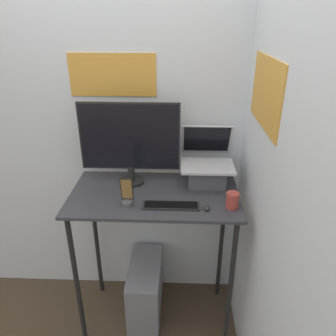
% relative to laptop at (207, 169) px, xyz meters
% --- Properties ---
extents(wall_back, '(6.00, 0.06, 2.60)m').
position_rel_laptop_xyz_m(wall_back, '(-0.34, 0.24, 0.08)').
color(wall_back, silver).
rests_on(wall_back, ground_plane).
extents(wall_side_right, '(0.06, 6.00, 2.60)m').
position_rel_laptop_xyz_m(wall_side_right, '(0.28, -0.45, 0.08)').
color(wall_side_right, silver).
rests_on(wall_side_right, ground_plane).
extents(desk, '(1.08, 0.60, 1.11)m').
position_rel_laptop_xyz_m(desk, '(-0.34, -0.15, -0.26)').
color(desk, '#333338').
rests_on(desk, ground_plane).
extents(laptop, '(0.35, 0.36, 0.37)m').
position_rel_laptop_xyz_m(laptop, '(0.00, 0.00, 0.00)').
color(laptop, '#4C4C51').
rests_on(laptop, desk).
extents(monitor, '(0.65, 0.17, 0.55)m').
position_rel_laptop_xyz_m(monitor, '(-0.51, -0.00, 0.19)').
color(monitor, black).
rests_on(monitor, desk).
extents(keyboard, '(0.34, 0.09, 0.02)m').
position_rel_laptop_xyz_m(keyboard, '(-0.23, -0.31, -0.10)').
color(keyboard, black).
rests_on(keyboard, desk).
extents(mouse, '(0.04, 0.06, 0.03)m').
position_rel_laptop_xyz_m(mouse, '(-0.02, -0.33, -0.09)').
color(mouse, '#262626').
rests_on(mouse, desk).
extents(cell_phone, '(0.07, 0.07, 0.18)m').
position_rel_laptop_xyz_m(cell_phone, '(-0.49, -0.30, -0.04)').
color(cell_phone, '#4C4C51').
rests_on(cell_phone, desk).
extents(computer_tower, '(0.23, 0.51, 0.45)m').
position_rel_laptop_xyz_m(computer_tower, '(-0.43, -0.09, -0.99)').
color(computer_tower, gray).
rests_on(computer_tower, ground_plane).
extents(mug, '(0.08, 0.08, 0.10)m').
position_rel_laptop_xyz_m(mug, '(0.13, -0.30, -0.06)').
color(mug, '#9E382D').
rests_on(mug, desk).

